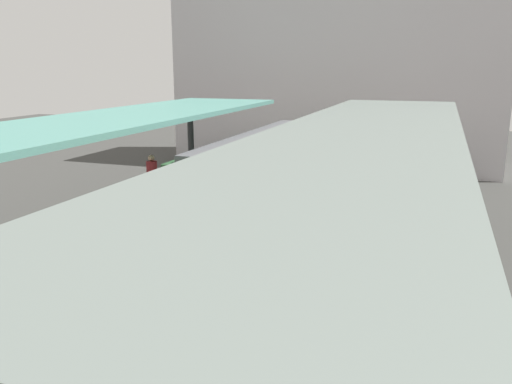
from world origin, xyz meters
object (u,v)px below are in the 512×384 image
platform_bench (394,268)px  passenger_mid_platform (152,179)px  platform_sign (245,259)px  passenger_near_bench (350,179)px  litter_bin (363,224)px  commuter_train (271,180)px

platform_bench → passenger_mid_platform: size_ratio=0.82×
platform_bench → platform_sign: (-2.05, -3.36, 1.16)m
passenger_near_bench → litter_bin: bearing=-74.6°
litter_bin → passenger_mid_platform: passenger_mid_platform is taller
platform_bench → passenger_mid_platform: passenger_mid_platform is taller
commuter_train → litter_bin: size_ratio=13.06×
passenger_near_bench → passenger_mid_platform: (-6.28, -2.28, 0.02)m
litter_bin → passenger_mid_platform: 7.38m
passenger_near_bench → passenger_mid_platform: passenger_mid_platform is taller
passenger_mid_platform → platform_sign: bearing=-51.2°
platform_bench → passenger_near_bench: passenger_near_bench is taller
commuter_train → passenger_mid_platform: bearing=-153.5°
platform_bench → passenger_near_bench: bearing=107.0°
passenger_near_bench → platform_sign: bearing=-90.0°
litter_bin → platform_bench: bearing=-71.3°
platform_bench → passenger_near_bench: 7.06m
platform_sign → passenger_near_bench: bearing=90.0°
platform_bench → platform_sign: size_ratio=0.63×
litter_bin → commuter_train: bearing=139.8°
litter_bin → passenger_near_bench: bearing=105.4°
passenger_near_bench → passenger_mid_platform: 6.68m
passenger_near_bench → platform_bench: bearing=-73.0°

